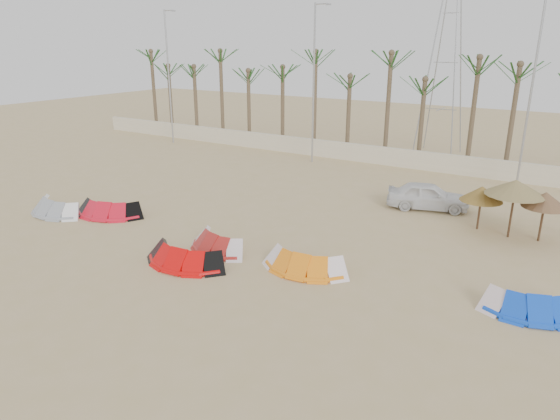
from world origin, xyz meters
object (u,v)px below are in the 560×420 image
Objects in this scene: kite_red_right at (220,240)px; parasol_mid at (515,187)px; kite_blue at (537,300)px; kite_red_mid at (190,253)px; kite_red_left at (113,207)px; parasol_left at (482,194)px; car at (428,196)px; parasol_right at (545,200)px; kite_grey at (60,205)px; kite_orange at (308,259)px.

parasol_mid is at bearing 38.39° from kite_red_right.
kite_red_mid is at bearing -165.33° from kite_blue.
kite_red_right is (7.51, -0.61, -0.00)m from kite_red_left.
parasol_mid is (1.42, -0.33, 0.60)m from parasol_left.
car is (13.42, 9.59, 0.30)m from kite_red_left.
parasol_left is 0.93× the size of parasol_right.
car is (-2.94, 1.73, -1.04)m from parasol_left.
car reaches higher than kite_grey.
kite_blue is at bearing -161.97° from car.
kite_red_mid is at bearing -136.44° from parasol_mid.
parasol_mid reaches higher than kite_red_right.
kite_grey is 10.02m from kite_red_mid.
kite_red_left is at bearing -177.57° from kite_blue.
kite_orange is (11.67, -0.33, -0.00)m from kite_red_left.
kite_blue is 1.72× the size of parasol_left.
kite_red_left and kite_orange have the same top height.
kite_red_right is at bearing -141.61° from parasol_mid.
parasol_left is at bearing 48.67° from kite_red_mid.
kite_red_left is 1.43× the size of parasol_mid.
kite_orange is 8.06m from kite_blue.
parasol_mid is at bearing 105.55° from kite_blue.
kite_orange is at bearing 3.85° from kite_red_right.
kite_orange is (4.31, 2.06, -0.00)m from kite_red_mid.
kite_red_mid is at bearing -17.95° from kite_red_left.
kite_blue is 7.21m from parasol_mid.
kite_blue is 1.35× the size of parasol_mid.
kite_grey is at bearing 173.70° from kite_red_mid.
parasol_mid is (17.78, 7.53, 1.94)m from kite_red_left.
car reaches higher than kite_red_left.
parasol_mid is 1.33m from parasol_right.
kite_orange is 11.03m from parasol_right.
car is (16.02, 10.87, 0.30)m from kite_grey.
kite_blue is (12.28, 3.22, -0.00)m from kite_red_mid.
parasol_left is at bearing 115.03° from kite_blue.
parasol_mid is at bearing -132.70° from car.
kite_orange is 1.29× the size of parasol_mid.
parasol_right is (19.01, 7.76, 1.51)m from kite_red_left.
parasol_right is at bearing -2.05° from parasol_left.
parasol_right reaches higher than parasol_left.
kite_red_right and kite_blue have the same top height.
parasol_right is (1.23, 0.23, -0.43)m from parasol_mid.
parasol_mid is (10.42, 9.91, 1.94)m from kite_red_mid.
kite_grey is at bearing -157.29° from parasol_right.
parasol_right reaches higher than kite_grey.
parasol_right reaches higher than kite_red_right.
parasol_right reaches higher than kite_orange.
parasol_right is at bearing -125.47° from car.
kite_red_mid is 13.42m from car.
kite_red_mid is 1.00× the size of kite_blue.
kite_red_left is 7.73m from kite_red_mid.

